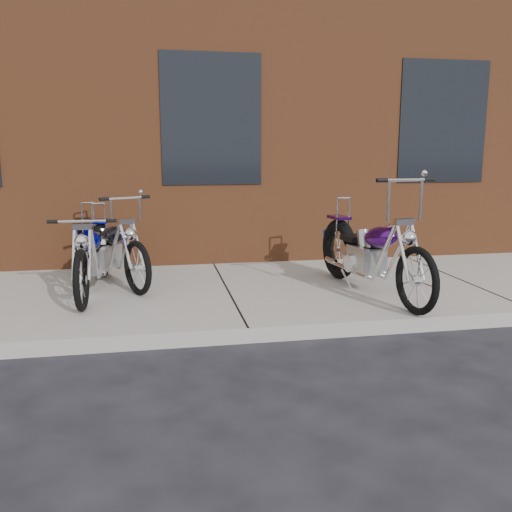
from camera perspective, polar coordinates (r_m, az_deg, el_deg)
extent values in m
plane|color=black|center=(5.11, -0.81, -9.21)|extent=(120.00, 120.00, 0.00)
cube|color=#A59C90|center=(6.50, -3.05, -4.11)|extent=(22.00, 3.00, 0.15)
cube|color=brown|center=(12.95, -7.28, 20.78)|extent=(22.00, 10.00, 8.00)
torus|color=black|center=(6.88, 9.33, 0.52)|extent=(0.26, 0.78, 0.77)
torus|color=black|center=(5.50, 17.48, -2.86)|extent=(0.17, 0.70, 0.69)
cube|color=#ACACAC|center=(6.30, 12.22, -0.64)|extent=(0.36, 0.46, 0.32)
ellipsoid|color=#3F0E66|center=(5.99, 13.79, 1.72)|extent=(0.36, 0.62, 0.33)
cube|color=black|center=(6.50, 11.05, 1.66)|extent=(0.30, 0.33, 0.06)
cylinder|color=silver|center=(5.55, 16.84, 0.26)|extent=(0.09, 0.31, 0.57)
cylinder|color=silver|center=(5.57, 16.45, 7.66)|extent=(0.59, 0.11, 0.03)
cylinder|color=silver|center=(6.74, 9.77, 3.78)|extent=(0.03, 0.03, 0.51)
cylinder|color=silver|center=(6.59, 12.09, -1.37)|extent=(0.19, 0.96, 0.05)
torus|color=black|center=(7.15, -16.08, 0.39)|extent=(0.17, 0.72, 0.71)
torus|color=black|center=(5.66, -18.16, -2.79)|extent=(0.10, 0.64, 0.64)
cube|color=#ACACAC|center=(6.54, -16.81, -0.69)|extent=(0.29, 0.41, 0.30)
ellipsoid|color=#0006C3|center=(6.22, -17.33, 1.39)|extent=(0.28, 0.55, 0.30)
cube|color=silver|center=(6.75, -16.59, 1.39)|extent=(0.25, 0.29, 0.06)
cylinder|color=silver|center=(5.72, -18.10, 0.03)|extent=(0.05, 0.29, 0.53)
cylinder|color=silver|center=(5.79, -18.08, 3.36)|extent=(0.54, 0.05, 0.03)
cylinder|color=silver|center=(7.02, -16.33, 3.29)|extent=(0.02, 0.02, 0.47)
cylinder|color=silver|center=(6.76, -15.49, -1.37)|extent=(0.08, 0.89, 0.05)
torus|color=black|center=(7.52, -16.92, 0.79)|extent=(0.44, 0.68, 0.70)
torus|color=black|center=(6.15, -11.80, -1.46)|extent=(0.35, 0.59, 0.63)
cube|color=#ACACAC|center=(6.95, -15.08, 0.01)|extent=(0.42, 0.47, 0.29)
ellipsoid|color=black|center=(6.66, -14.29, 2.04)|extent=(0.47, 0.59, 0.30)
cube|color=black|center=(7.15, -15.94, 1.84)|extent=(0.33, 0.35, 0.06)
cylinder|color=silver|center=(6.21, -12.38, 1.02)|extent=(0.16, 0.27, 0.52)
cylinder|color=silver|center=(6.25, -13.06, 5.92)|extent=(0.49, 0.27, 0.03)
cylinder|color=silver|center=(7.39, -16.86, 3.51)|extent=(0.03, 0.03, 0.46)
cylinder|color=silver|center=(7.21, -14.84, -0.61)|extent=(0.44, 0.80, 0.05)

